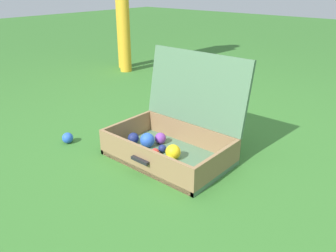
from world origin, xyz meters
name	(u,v)px	position (x,y,z in m)	size (l,w,h in m)	color
ground_plane	(184,158)	(0.00, 0.00, 0.00)	(16.00, 16.00, 0.00)	#336B28
open_suitcase	(174,135)	(-0.06, -0.01, 0.12)	(0.65, 0.51, 0.55)	#4C7051
stray_ball_on_grass	(68,138)	(-0.64, -0.31, 0.03)	(0.06, 0.06, 0.06)	blue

